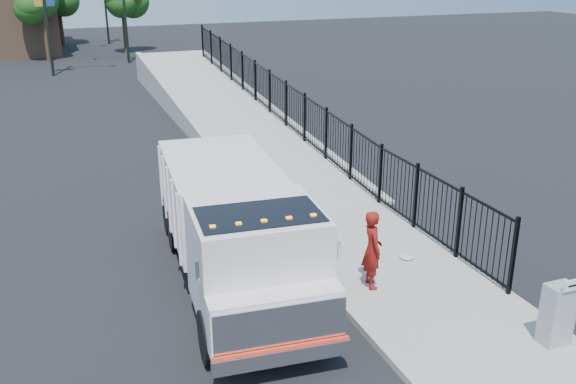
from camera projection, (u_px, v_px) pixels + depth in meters
name	position (u px, v px, depth m)	size (l,w,h in m)	color
ground	(326.00, 285.00, 14.86)	(120.00, 120.00, 0.00)	black
sidewalk	(446.00, 310.00, 13.73)	(3.55, 12.00, 0.12)	#9E998E
curb	(366.00, 326.00, 13.08)	(0.30, 12.00, 0.16)	#ADAAA3
ramp	(227.00, 121.00, 29.59)	(3.95, 24.00, 1.70)	#9E998E
iron_fence	(286.00, 119.00, 26.25)	(0.10, 28.00, 1.80)	black
truck	(236.00, 225.00, 14.33)	(3.14, 8.09, 2.71)	black
worker	(372.00, 249.00, 14.29)	(0.66, 0.44, 1.82)	maroon
utility_cabinet	(557.00, 314.00, 12.25)	(0.55, 0.40, 1.25)	gray
arrow_sign	(571.00, 285.00, 11.80)	(0.35, 0.04, 0.22)	white
debris	(407.00, 257.00, 15.89)	(0.36, 0.36, 0.09)	silver
light_pole_0	(50.00, 4.00, 39.17)	(3.77, 0.22, 8.00)	black
tree_0	(42.00, 4.00, 44.73)	(2.52, 2.52, 5.26)	#382314
tree_1	(122.00, 1.00, 48.76)	(2.36, 2.36, 5.18)	#382314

